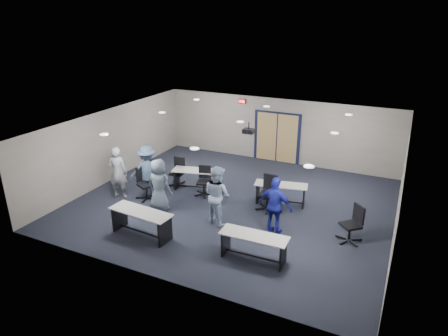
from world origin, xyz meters
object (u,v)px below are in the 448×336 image
at_px(person_plaid, 159,185).
at_px(person_back, 147,171).
at_px(chair_back_b, 204,181).
at_px(person_lightblue, 217,195).
at_px(table_front_left, 141,219).
at_px(chair_loose_left, 146,184).
at_px(chair_back_c, 267,193).
at_px(person_gray, 118,172).
at_px(chair_loose_right, 351,224).
at_px(table_back_left, 198,176).
at_px(person_navy, 275,206).
at_px(table_front_right, 254,243).
at_px(chair_back_a, 177,172).
at_px(table_back_right, 280,190).

distance_m(person_plaid, person_back, 1.23).
bearing_deg(chair_back_b, person_lightblue, -65.94).
xyz_separation_m(table_front_left, chair_loose_left, (-1.31, 2.06, 0.03)).
height_order(chair_back_c, person_gray, person_gray).
bearing_deg(chair_loose_right, person_back, -135.00).
distance_m(table_back_left, chair_loose_right, 5.62).
relative_size(person_navy, person_back, 0.95).
height_order(table_front_left, table_back_left, table_back_left).
bearing_deg(table_front_right, chair_loose_left, 157.14).
bearing_deg(table_back_left, person_back, -151.64).
relative_size(chair_loose_right, person_lightblue, 0.59).
bearing_deg(person_navy, chair_back_a, -13.13).
bearing_deg(table_front_right, table_back_right, 95.04).
height_order(table_front_left, person_navy, person_navy).
bearing_deg(person_back, person_lightblue, 136.19).
relative_size(chair_back_a, chair_loose_right, 0.98).
relative_size(table_front_left, person_plaid, 1.12).
bearing_deg(person_lightblue, chair_back_a, -11.10).
relative_size(table_back_right, person_gray, 0.98).
bearing_deg(table_back_left, person_lightblue, -62.23).
bearing_deg(table_back_right, chair_back_b, 179.38).
bearing_deg(person_plaid, chair_loose_right, -172.42).
distance_m(table_front_left, person_plaid, 1.64).
relative_size(chair_loose_left, person_back, 0.60).
bearing_deg(person_navy, chair_loose_left, 4.64).
bearing_deg(chair_back_a, table_back_left, -0.39).
height_order(table_front_right, person_gray, person_gray).
xyz_separation_m(chair_back_c, chair_loose_left, (-3.98, -0.99, -0.02)).
distance_m(table_front_right, table_back_left, 4.69).
xyz_separation_m(table_back_right, chair_loose_right, (2.47, -1.44, 0.05)).
distance_m(table_back_left, person_lightblue, 2.55).
relative_size(table_front_left, chair_back_a, 1.85).
height_order(chair_back_c, person_back, person_back).
xyz_separation_m(table_front_right, chair_back_c, (-0.63, 2.80, 0.08)).
distance_m(chair_back_b, person_gray, 2.93).
height_order(table_front_left, chair_loose_left, chair_loose_left).
distance_m(table_back_left, person_back, 1.83).
bearing_deg(chair_loose_right, table_back_left, -147.51).
bearing_deg(chair_back_c, table_back_right, 69.02).
xyz_separation_m(person_gray, person_navy, (5.60, -0.04, -0.05)).
distance_m(chair_back_a, person_navy, 4.67).
relative_size(table_front_right, person_back, 0.97).
xyz_separation_m(chair_loose_right, person_gray, (-7.62, -0.44, 0.38)).
xyz_separation_m(table_back_right, chair_back_b, (-2.61, -0.50, 0.03)).
xyz_separation_m(table_back_right, chair_back_a, (-3.87, -0.20, 0.04)).
xyz_separation_m(table_front_left, chair_back_b, (0.31, 3.16, -0.01)).
height_order(table_back_right, chair_back_c, chair_back_c).
bearing_deg(table_back_left, person_plaid, -113.97).
xyz_separation_m(table_back_left, chair_loose_left, (-1.22, -1.44, 0.05)).
relative_size(table_front_left, table_front_right, 1.09).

